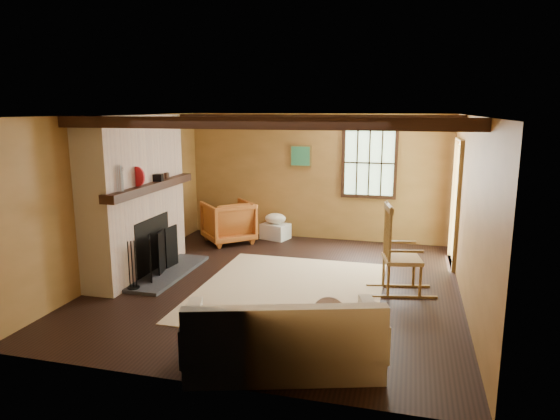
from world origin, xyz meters
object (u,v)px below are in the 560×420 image
(rocking_chair, at_px, (399,256))
(laundry_basket, at_px, (275,231))
(fireplace, at_px, (137,202))
(armchair, at_px, (228,222))
(sofa, at_px, (284,343))

(rocking_chair, xyz_separation_m, laundry_basket, (-2.39, 2.35, -0.37))
(fireplace, height_order, rocking_chair, fireplace)
(rocking_chair, height_order, armchair, rocking_chair)
(fireplace, relative_size, sofa, 1.17)
(sofa, bearing_deg, laundry_basket, 88.88)
(fireplace, height_order, armchair, fireplace)
(rocking_chair, bearing_deg, armchair, 47.72)
(fireplace, distance_m, sofa, 3.77)
(rocking_chair, xyz_separation_m, armchair, (-3.19, 1.88, -0.13))
(fireplace, distance_m, laundry_basket, 3.04)
(sofa, relative_size, armchair, 2.37)
(laundry_basket, distance_m, armchair, 0.95)
(fireplace, xyz_separation_m, rocking_chair, (3.88, 0.12, -0.58))
(fireplace, height_order, laundry_basket, fireplace)
(fireplace, bearing_deg, laundry_basket, 58.94)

